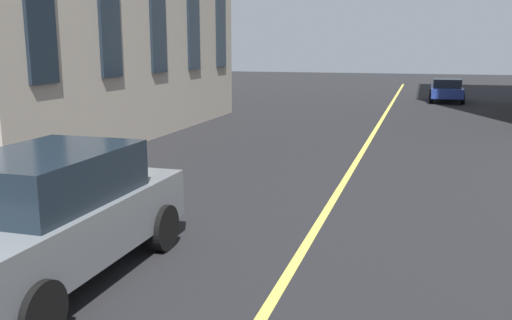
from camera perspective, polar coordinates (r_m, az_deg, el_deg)
The scene contains 3 objects.
lane_centre_line at distance 11.81m, azimuth 7.55°, elevation -4.68°, with size 80.00×0.16×0.01m.
car_blue_far at distance 35.81m, azimuth 18.96°, elevation 6.82°, with size 4.40×1.95×1.37m.
car_grey_trailing at distance 8.34m, azimuth -20.32°, elevation -5.33°, with size 4.70×2.14×1.88m.
Camera 1 is at (8.79, -1.76, 3.29)m, focal length 39.00 mm.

